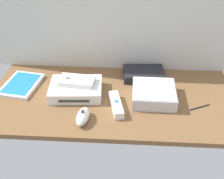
% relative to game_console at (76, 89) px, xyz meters
% --- Properties ---
extents(ground_plane, '(1.00, 0.48, 0.02)m').
position_rel_game_console_xyz_m(ground_plane, '(0.15, -0.02, -0.03)').
color(ground_plane, brown).
rests_on(ground_plane, ground).
extents(back_wall, '(1.10, 0.01, 0.64)m').
position_rel_game_console_xyz_m(back_wall, '(0.15, 0.23, 0.30)').
color(back_wall, silver).
rests_on(back_wall, ground).
extents(game_console, '(0.22, 0.18, 0.04)m').
position_rel_game_console_xyz_m(game_console, '(0.00, 0.00, 0.00)').
color(game_console, white).
rests_on(game_console, ground_plane).
extents(mini_computer, '(0.17, 0.17, 0.05)m').
position_rel_game_console_xyz_m(mini_computer, '(0.32, -0.02, 0.00)').
color(mini_computer, silver).
rests_on(mini_computer, ground_plane).
extents(game_case, '(0.16, 0.21, 0.02)m').
position_rel_game_console_xyz_m(game_case, '(-0.24, 0.04, -0.01)').
color(game_case, white).
rests_on(game_case, ground_plane).
extents(network_router, '(0.19, 0.13, 0.03)m').
position_rel_game_console_xyz_m(network_router, '(0.28, 0.15, -0.00)').
color(network_router, black).
rests_on(network_router, ground_plane).
extents(remote_wand, '(0.07, 0.15, 0.03)m').
position_rel_game_console_xyz_m(remote_wand, '(0.17, -0.08, -0.01)').
color(remote_wand, white).
rests_on(remote_wand, ground_plane).
extents(remote_nunchuk, '(0.05, 0.10, 0.05)m').
position_rel_game_console_xyz_m(remote_nunchuk, '(0.05, -0.17, -0.00)').
color(remote_nunchuk, white).
rests_on(remote_nunchuk, ground_plane).
extents(remote_classic_pad, '(0.15, 0.10, 0.02)m').
position_rel_game_console_xyz_m(remote_classic_pad, '(0.00, 0.01, 0.03)').
color(remote_classic_pad, white).
rests_on(remote_classic_pad, game_console).
extents(stylus_pen, '(0.08, 0.05, 0.01)m').
position_rel_game_console_xyz_m(stylus_pen, '(0.49, -0.06, -0.02)').
color(stylus_pen, black).
rests_on(stylus_pen, ground_plane).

